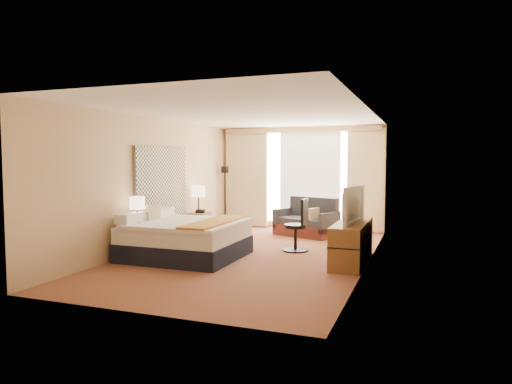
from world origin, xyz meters
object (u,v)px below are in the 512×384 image
(loveseat, at_px, (307,223))
(lamp_left, at_px, (137,204))
(desk_chair, at_px, (298,228))
(media_dresser, at_px, (352,242))
(floor_lamp, at_px, (225,184))
(bed, at_px, (185,238))
(nightstand_right, at_px, (199,225))
(lamp_right, at_px, (199,192))
(television, at_px, (348,205))
(nightstand_left, at_px, (134,243))

(loveseat, bearing_deg, lamp_left, -101.02)
(desk_chair, bearing_deg, media_dresser, -28.78)
(floor_lamp, height_order, desk_chair, floor_lamp)
(bed, distance_m, lamp_left, 1.06)
(nightstand_right, distance_m, lamp_right, 0.76)
(media_dresser, relative_size, lamp_left, 3.22)
(lamp_left, bearing_deg, television, 12.07)
(bed, bearing_deg, lamp_left, -156.77)
(television, bearing_deg, desk_chair, 59.76)
(nightstand_left, distance_m, floor_lamp, 4.12)
(nightstand_right, relative_size, media_dresser, 0.31)
(nightstand_left, distance_m, television, 3.82)
(desk_chair, distance_m, lamp_left, 3.05)
(bed, xyz_separation_m, lamp_left, (-0.77, -0.33, 0.63))
(nightstand_left, relative_size, loveseat, 0.35)
(media_dresser, xyz_separation_m, lamp_left, (-3.66, -0.98, 0.63))
(media_dresser, bearing_deg, television, -103.43)
(nightstand_right, xyz_separation_m, television, (3.65, -1.66, 0.74))
(lamp_left, distance_m, television, 3.70)
(nightstand_right, relative_size, loveseat, 0.35)
(nightstand_right, bearing_deg, media_dresser, -21.40)
(nightstand_right, distance_m, desk_chair, 2.72)
(floor_lamp, bearing_deg, loveseat, -12.08)
(bed, relative_size, loveseat, 1.23)
(loveseat, height_order, floor_lamp, floor_lamp)
(television, bearing_deg, bed, 106.14)
(floor_lamp, height_order, lamp_right, floor_lamp)
(nightstand_left, height_order, loveseat, loveseat)
(television, bearing_deg, media_dresser, -6.11)
(lamp_right, bearing_deg, media_dresser, -21.94)
(nightstand_left, height_order, desk_chair, desk_chair)
(media_dresser, bearing_deg, lamp_left, -164.99)
(nightstand_right, relative_size, lamp_left, 0.99)
(nightstand_left, xyz_separation_m, desk_chair, (2.58, 1.66, 0.18))
(media_dresser, relative_size, desk_chair, 1.76)
(bed, height_order, television, television)
(nightstand_left, distance_m, lamp_right, 2.66)
(floor_lamp, bearing_deg, lamp_left, -89.06)
(nightstand_right, height_order, media_dresser, media_dresser)
(desk_chair, height_order, lamp_left, lamp_left)
(nightstand_right, bearing_deg, lamp_right, 118.21)
(floor_lamp, relative_size, television, 1.46)
(media_dresser, height_order, television, television)
(loveseat, relative_size, television, 1.46)
(floor_lamp, height_order, television, floor_lamp)
(bed, height_order, floor_lamp, floor_lamp)
(nightstand_right, xyz_separation_m, lamp_right, (-0.03, 0.05, 0.76))
(bed, height_order, lamp_right, lamp_right)
(nightstand_left, height_order, lamp_left, lamp_left)
(nightstand_left, relative_size, media_dresser, 0.31)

